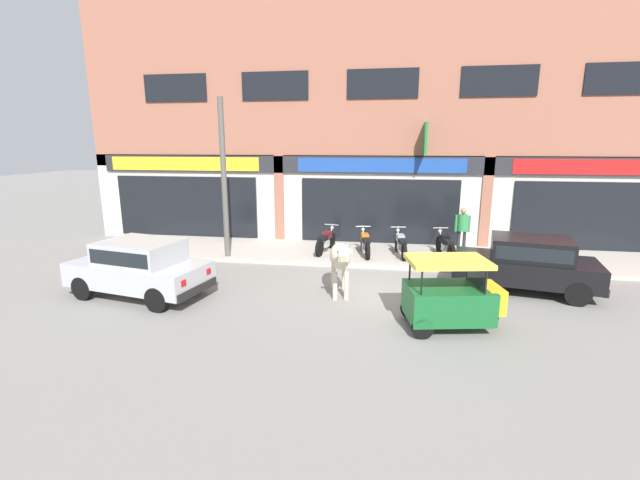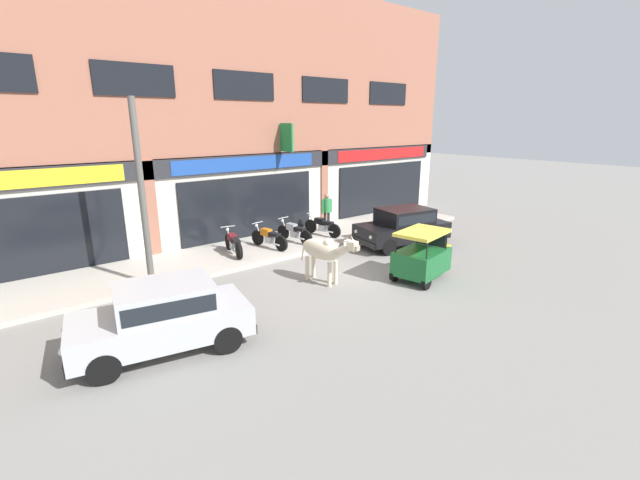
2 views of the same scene
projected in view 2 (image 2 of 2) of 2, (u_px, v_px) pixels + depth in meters
The scene contains 13 objects.
ground_plane at pixel (338, 274), 13.42m from camera, with size 90.00×90.00×0.00m, color gray.
sidewalk at pixel (272, 246), 16.22m from camera, with size 19.00×3.15×0.14m, color #B7AFA3.
shop_building at pixel (243, 119), 16.34m from camera, with size 23.00×1.40×9.82m.
cow at pixel (324, 250), 12.46m from camera, with size 0.78×2.14×1.61m.
car_0 at pixel (163, 314), 8.80m from camera, with size 3.80×2.24×1.46m.
car_1 at pixel (403, 225), 16.24m from camera, with size 3.80×2.24×1.46m.
auto_rickshaw at pixel (423, 258), 12.90m from camera, with size 2.11×1.47×1.52m.
motorcycle_0 at pixel (233, 243), 14.88m from camera, with size 0.64×1.79×0.88m.
motorcycle_1 at pixel (269, 238), 15.60m from camera, with size 0.59×1.80×0.88m.
motorcycle_2 at pixel (294, 232), 16.37m from camera, with size 0.54×1.80×0.88m.
motorcycle_3 at pixel (322, 226), 17.32m from camera, with size 0.60×1.80×0.88m.
pedestrian at pixel (327, 208), 17.79m from camera, with size 0.50×0.32×1.60m.
utility_pole at pixel (142, 195), 11.57m from camera, with size 0.18×0.18×5.12m, color #595651.
Camera 2 is at (-8.41, -9.44, 4.66)m, focal length 24.00 mm.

